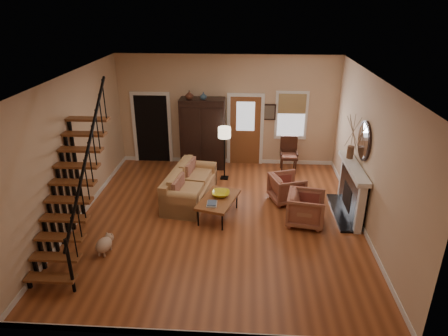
# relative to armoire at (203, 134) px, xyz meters

# --- Properties ---
(room) EXTENTS (7.00, 7.33, 3.30)m
(room) POSITION_rel_armoire_xyz_m (0.29, -1.39, 0.46)
(room) COLOR #9B4E27
(room) RESTS_ON ground
(staircase) EXTENTS (0.94, 2.80, 3.20)m
(staircase) POSITION_rel_armoire_xyz_m (-2.08, -4.45, 0.55)
(staircase) COLOR brown
(staircase) RESTS_ON ground
(fireplace) EXTENTS (0.33, 1.95, 2.30)m
(fireplace) POSITION_rel_armoire_xyz_m (3.83, -2.65, -0.31)
(fireplace) COLOR black
(fireplace) RESTS_ON ground
(armoire) EXTENTS (1.30, 0.60, 2.10)m
(armoire) POSITION_rel_armoire_xyz_m (0.00, 0.00, 0.00)
(armoire) COLOR black
(armoire) RESTS_ON ground
(vase_a) EXTENTS (0.24, 0.24, 0.25)m
(vase_a) POSITION_rel_armoire_xyz_m (-0.35, -0.10, 1.17)
(vase_a) COLOR #4C2619
(vase_a) RESTS_ON armoire
(vase_b) EXTENTS (0.20, 0.20, 0.21)m
(vase_b) POSITION_rel_armoire_xyz_m (0.05, -0.10, 1.16)
(vase_b) COLOR #334C60
(vase_b) RESTS_ON armoire
(sofa) EXTENTS (1.20, 2.22, 0.79)m
(sofa) POSITION_rel_armoire_xyz_m (-0.10, -2.18, -0.66)
(sofa) COLOR tan
(sofa) RESTS_ON ground
(coffee_table) EXTENTS (1.03, 1.39, 0.47)m
(coffee_table) POSITION_rel_armoire_xyz_m (0.68, -2.99, -0.81)
(coffee_table) COLOR brown
(coffee_table) RESTS_ON ground
(bowl) EXTENTS (0.42, 0.42, 0.10)m
(bowl) POSITION_rel_armoire_xyz_m (0.73, -2.84, -0.52)
(bowl) COLOR gold
(bowl) RESTS_ON coffee_table
(books) EXTENTS (0.23, 0.31, 0.06)m
(books) POSITION_rel_armoire_xyz_m (0.56, -3.29, -0.55)
(books) COLOR beige
(books) RESTS_ON coffee_table
(armchair_left) EXTENTS (0.96, 0.94, 0.76)m
(armchair_left) POSITION_rel_armoire_xyz_m (2.69, -3.17, -0.67)
(armchair_left) COLOR brown
(armchair_left) RESTS_ON ground
(armchair_right) EXTENTS (0.99, 0.97, 0.71)m
(armchair_right) POSITION_rel_armoire_xyz_m (2.35, -2.11, -0.69)
(armchair_right) COLOR brown
(armchair_right) RESTS_ON ground
(floor_lamp) EXTENTS (0.38, 0.38, 1.53)m
(floor_lamp) POSITION_rel_armoire_xyz_m (0.69, -0.85, -0.29)
(floor_lamp) COLOR black
(floor_lamp) RESTS_ON ground
(side_chair) EXTENTS (0.54, 0.54, 1.02)m
(side_chair) POSITION_rel_armoire_xyz_m (2.55, -0.20, -0.54)
(side_chair) COLOR #3E1F13
(side_chair) RESTS_ON ground
(dog) EXTENTS (0.38, 0.53, 0.35)m
(dog) POSITION_rel_armoire_xyz_m (-1.52, -4.60, -0.88)
(dog) COLOR #D3AE90
(dog) RESTS_ON ground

